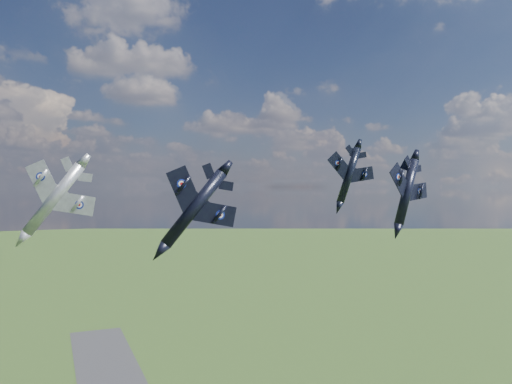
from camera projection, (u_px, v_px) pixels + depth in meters
name	position (u px, v px, depth m)	size (l,w,h in m)	color
jet_lead_navy	(194.00, 208.00, 65.35)	(11.82, 16.48, 3.41)	black
jet_right_navy	(407.00, 192.00, 65.68)	(9.06, 12.64, 2.61)	black
jet_high_navy	(349.00, 175.00, 89.72)	(10.25, 14.29, 2.96)	black
jet_left_silver	(54.00, 199.00, 70.26)	(11.76, 16.40, 3.39)	gray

